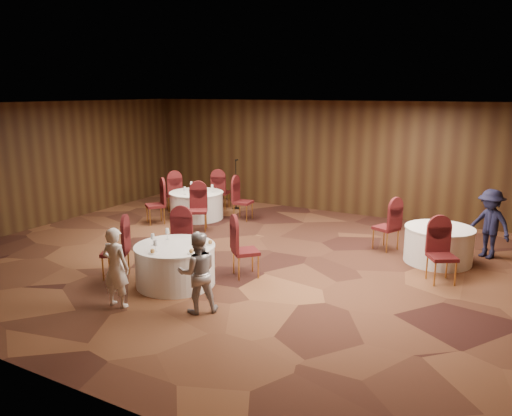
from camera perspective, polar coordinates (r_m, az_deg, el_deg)
The scene contains 15 objects.
ground at distance 10.54m, azimuth -1.49°, elevation -5.93°, with size 12.00×12.00×0.00m, color black.
room_shell at distance 10.07m, azimuth -1.55°, elevation 4.69°, with size 12.00×12.00×12.00m.
table_main at distance 9.26m, azimuth -9.21°, elevation -6.39°, with size 1.46×1.46×0.74m.
table_left at distance 13.93m, azimuth -6.80°, elevation 0.35°, with size 1.49×1.49×0.74m.
table_right at distance 10.96m, azimuth 20.13°, elevation -3.93°, with size 1.39×1.39×0.74m.
chairs_main at distance 9.86m, azimuth -8.42°, elevation -4.37°, with size 2.85×2.10×1.00m.
chairs_left at distance 13.93m, azimuth -6.63°, elevation 0.88°, with size 3.01×3.00×1.00m.
chairs_right at distance 10.61m, azimuth 17.34°, elevation -3.58°, with size 2.12×2.19×1.00m.
tabletop_main at distance 8.99m, azimuth -9.07°, elevation -3.89°, with size 1.01×1.06×0.22m.
tabletop_left at distance 13.85m, azimuth -6.85°, elevation 2.15°, with size 0.86×0.82×0.22m.
tabletop_right at distance 10.53m, azimuth 20.97°, elevation -1.74°, with size 0.08×0.08×0.22m.
mic_stand at distance 14.97m, azimuth -2.29°, elevation 1.54°, with size 0.24×0.24×1.50m.
woman_a at distance 8.45m, azimuth -15.74°, elevation -6.55°, with size 0.49×0.32×1.34m, color white.
woman_b at distance 8.00m, azimuth -6.69°, elevation -7.32°, with size 0.64×0.50×1.32m, color #A8A8AC.
man_c at distance 11.57m, azimuth 25.13°, elevation -1.65°, with size 0.95×0.55×1.47m, color black.
Camera 1 is at (5.06, -8.57, 3.46)m, focal length 35.00 mm.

